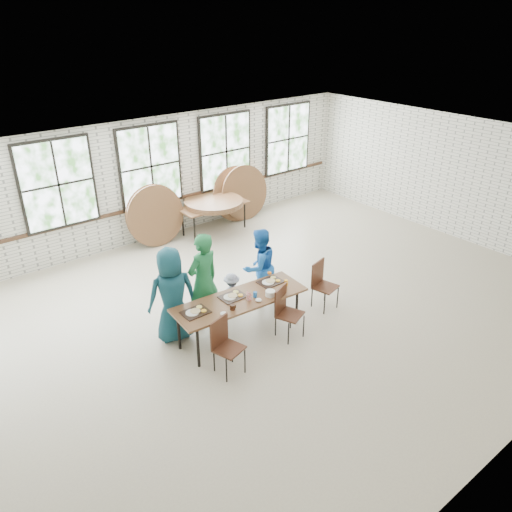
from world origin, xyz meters
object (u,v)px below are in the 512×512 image
(dining_table, at_px, (240,301))
(storage_table, at_px, (214,207))
(chair_near_left, at_px, (224,341))
(chair_near_right, at_px, (285,308))

(dining_table, height_order, storage_table, same)
(chair_near_left, relative_size, storage_table, 0.53)
(dining_table, relative_size, chair_near_left, 2.58)
(chair_near_left, xyz_separation_m, storage_table, (3.03, 4.71, 0.13))
(dining_table, height_order, chair_near_right, chair_near_right)
(dining_table, distance_m, chair_near_left, 1.02)
(chair_near_left, relative_size, chair_near_right, 1.00)
(chair_near_left, bearing_deg, storage_table, 40.80)
(dining_table, bearing_deg, storage_table, 65.74)
(storage_table, bearing_deg, chair_near_right, -109.15)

